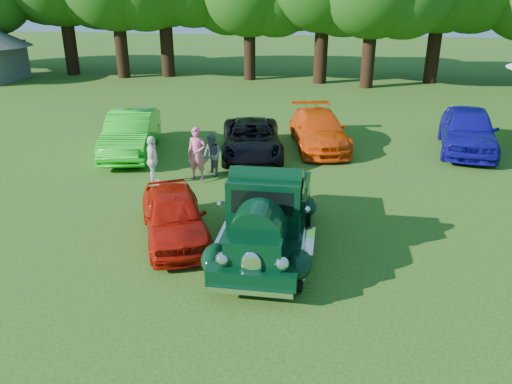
# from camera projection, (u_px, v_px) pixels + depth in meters

# --- Properties ---
(ground) EXTENTS (120.00, 120.00, 0.00)m
(ground) POSITION_uv_depth(u_px,v_px,m) (253.00, 249.00, 12.39)
(ground) COLOR #224F12
(ground) RESTS_ON ground
(hero_pickup) EXTENTS (2.39, 5.14, 2.01)m
(hero_pickup) POSITION_uv_depth(u_px,v_px,m) (267.00, 216.00, 12.13)
(hero_pickup) COLOR black
(hero_pickup) RESTS_ON ground
(red_convertible) EXTENTS (2.93, 4.09, 1.29)m
(red_convertible) POSITION_uv_depth(u_px,v_px,m) (174.00, 215.00, 12.71)
(red_convertible) COLOR #AC1107
(red_convertible) RESTS_ON ground
(back_car_lime) EXTENTS (2.68, 5.11, 1.60)m
(back_car_lime) POSITION_uv_depth(u_px,v_px,m) (131.00, 133.00, 19.25)
(back_car_lime) COLOR #1AC71A
(back_car_lime) RESTS_ON ground
(back_car_black) EXTENTS (3.07, 5.13, 1.33)m
(back_car_black) POSITION_uv_depth(u_px,v_px,m) (252.00, 139.00, 19.00)
(back_car_black) COLOR black
(back_car_black) RESTS_ON ground
(back_car_orange) EXTENTS (2.95, 5.17, 1.41)m
(back_car_orange) POSITION_uv_depth(u_px,v_px,m) (319.00, 130.00, 20.10)
(back_car_orange) COLOR #EB4708
(back_car_orange) RESTS_ON ground
(back_car_blue) EXTENTS (2.70, 5.23, 1.70)m
(back_car_blue) POSITION_uv_depth(u_px,v_px,m) (468.00, 130.00, 19.55)
(back_car_blue) COLOR #100C85
(back_car_blue) RESTS_ON ground
(spectator_pink) EXTENTS (0.67, 0.47, 1.78)m
(spectator_pink) POSITION_uv_depth(u_px,v_px,m) (197.00, 154.00, 16.63)
(spectator_pink) COLOR #EE6287
(spectator_pink) RESTS_ON ground
(spectator_grey) EXTENTS (0.90, 0.90, 1.48)m
(spectator_grey) POSITION_uv_depth(u_px,v_px,m) (212.00, 155.00, 16.93)
(spectator_grey) COLOR slate
(spectator_grey) RESTS_ON ground
(spectator_white) EXTENTS (0.68, 1.03, 1.63)m
(spectator_white) POSITION_uv_depth(u_px,v_px,m) (153.00, 161.00, 16.18)
(spectator_white) COLOR white
(spectator_white) RESTS_ON ground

